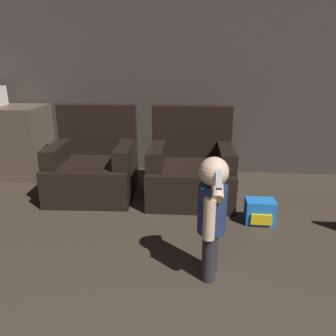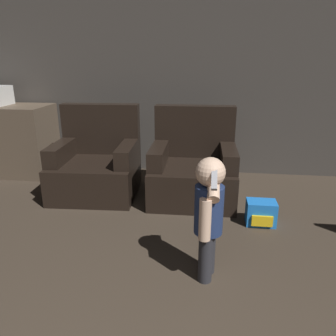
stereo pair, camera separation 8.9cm
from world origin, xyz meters
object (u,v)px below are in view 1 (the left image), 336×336
person_toddler (212,209)px  toy_backpack (260,212)px  armchair_left (94,166)px  armchair_right (191,169)px

person_toddler → toy_backpack: 1.06m
armchair_left → toy_backpack: (1.77, -0.58, -0.21)m
armchair_left → toy_backpack: 1.87m
armchair_left → person_toddler: bearing=-51.3°
armchair_right → person_toddler: size_ratio=1.11×
armchair_right → toy_backpack: armchair_right is taller
armchair_left → armchair_right: size_ratio=1.00×
armchair_right → armchair_left: bearing=179.0°
person_toddler → armchair_right: bearing=-162.1°
armchair_left → toy_backpack: armchair_left is taller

